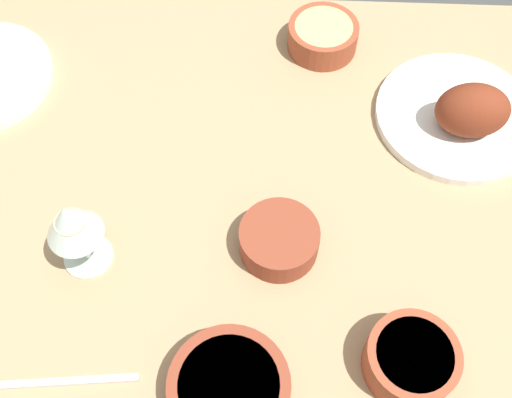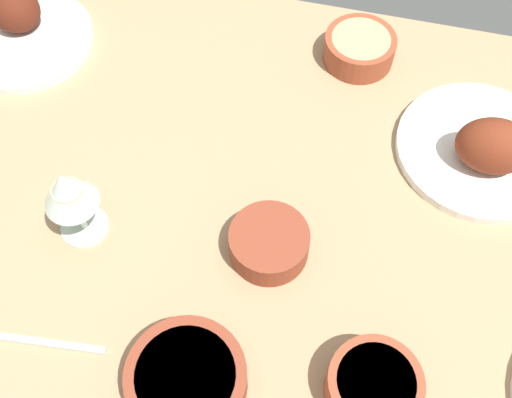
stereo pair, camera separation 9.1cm
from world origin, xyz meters
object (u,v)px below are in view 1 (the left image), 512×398
Objects in this scene: bowl_pasta at (323,36)px; fork_loose at (70,381)px; bowl_potatoes at (411,360)px; plate_center_main at (463,114)px; bowl_sauce at (229,389)px; wine_glass at (71,224)px; bowl_onions at (279,239)px.

bowl_pasta is 0.68× the size of fork_loose.
fork_loose is (-43.29, -3.95, -2.61)cm from bowl_potatoes.
bowl_pasta reaches higher than fork_loose.
fork_loose is (-54.87, -43.85, -2.52)cm from plate_center_main.
plate_center_main reaches higher than bowl_sauce.
bowl_potatoes reaches higher than fork_loose.
bowl_sauce is (-12.24, -60.90, 0.05)cm from bowl_pasta.
bowl_pasta is at bearing 143.24° from plate_center_main.
bowl_potatoes is 0.84× the size of wine_glass.
bowl_onions is at bearing -140.63° from plate_center_main.
bowl_onions is 33.33cm from fork_loose.
bowl_sauce is (-5.64, -20.99, 0.10)cm from bowl_onions.
bowl_pasta is 57.30cm from bowl_potatoes.
bowl_pasta is at bearing 51.69° from wine_glass.
plate_center_main is 1.47× the size of fork_loose.
plate_center_main reaches higher than bowl_pasta.
plate_center_main reaches higher than bowl_potatoes.
wine_glass reaches higher than bowl_pasta.
bowl_onions is at bearing -99.38° from bowl_pasta.
fork_loose is (-32.86, -60.29, -2.27)cm from bowl_pasta.
bowl_sauce is 20.76cm from fork_loose.
plate_center_main is 56.12cm from bowl_sauce.
fork_loose is at bearing -87.38° from wine_glass.
plate_center_main is at bearing 25.18° from wine_glass.
fork_loose is (-20.63, 0.61, -2.32)cm from bowl_sauce.
bowl_onions is (-6.59, -39.91, -0.06)cm from bowl_pasta.
wine_glass reaches higher than bowl_sauce.
bowl_sauce is 29.08cm from wine_glass.
plate_center_main is 2.15× the size of bowl_pasta.
bowl_sauce is (-34.25, -44.46, -0.21)cm from plate_center_main.
bowl_potatoes is at bearing -79.51° from bowl_pasta.
plate_center_main is 2.30× the size of bowl_onions.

